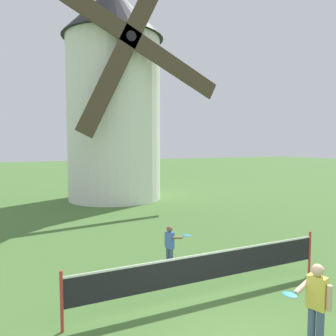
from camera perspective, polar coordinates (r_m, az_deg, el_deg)
windmill at (r=19.96m, az=-9.35°, el=12.95°), size 10.05×6.14×13.58m
tennis_net at (r=7.34m, az=6.96°, el=-16.58°), size 6.03×0.06×1.10m
player_near at (r=6.23m, az=24.21°, el=-20.07°), size 0.83×0.44×1.35m
player_far at (r=9.03m, az=0.44°, el=-12.89°), size 0.74×0.36×1.11m
stray_ball at (r=11.40m, az=22.69°, el=-12.24°), size 0.24×0.24×0.24m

